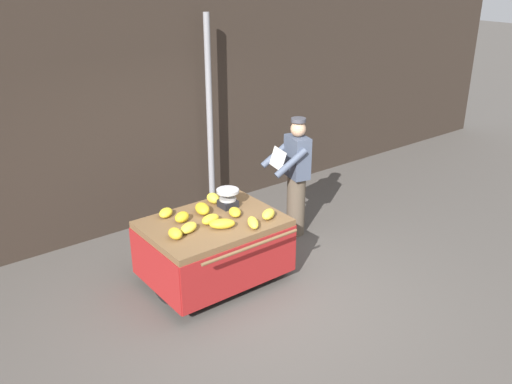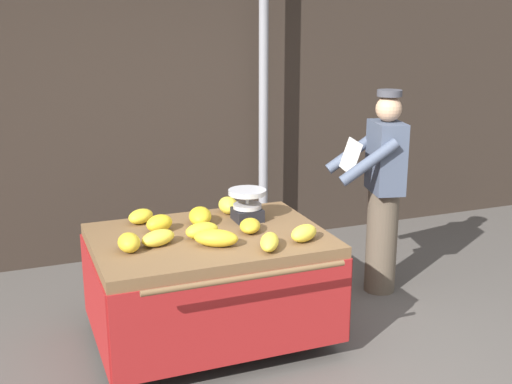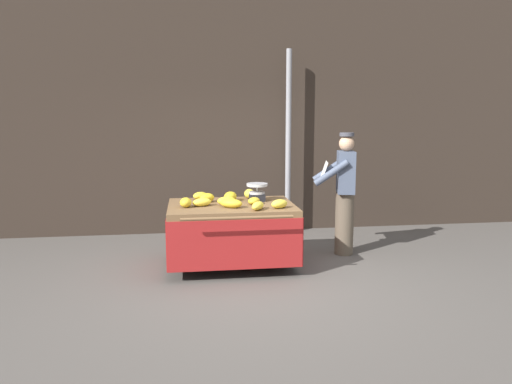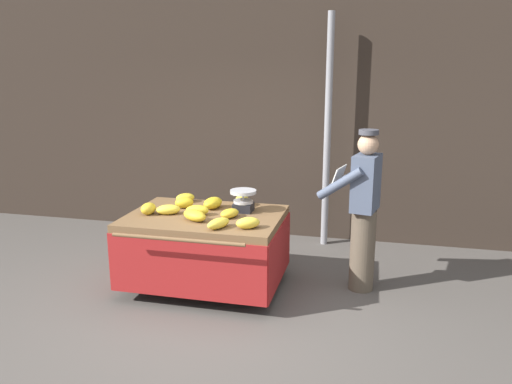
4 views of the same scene
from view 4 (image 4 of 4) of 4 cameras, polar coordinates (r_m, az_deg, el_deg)
name	(u,v)px [view 4 (image 4 of 4)]	position (r m, az deg, el deg)	size (l,w,h in m)	color
ground_plane	(208,321)	(4.83, -5.51, -14.54)	(60.00, 60.00, 0.00)	#514C47
back_wall	(270,86)	(6.95, 1.68, 12.09)	(16.00, 0.24, 4.17)	#332821
street_pole	(328,134)	(6.50, 8.22, 6.67)	(0.09, 0.09, 3.00)	gray
banana_cart	(205,234)	(5.28, -5.87, -4.84)	(1.62, 1.37, 0.82)	brown
weighing_scale	(243,201)	(5.28, -1.48, -1.01)	(0.28, 0.28, 0.24)	black
banana_bunch_0	(248,223)	(4.73, -0.93, -3.58)	(0.13, 0.23, 0.11)	yellow
banana_bunch_1	(242,200)	(5.51, -1.65, -0.96)	(0.14, 0.21, 0.13)	yellow
banana_bunch_2	(213,203)	(5.42, -4.99, -1.27)	(0.16, 0.27, 0.12)	gold
banana_bunch_3	(168,210)	(5.27, -10.06, -2.00)	(0.14, 0.25, 0.10)	yellow
banana_bunch_4	(148,209)	(5.31, -12.27, -1.88)	(0.14, 0.20, 0.12)	gold
banana_bunch_5	(218,223)	(4.75, -4.35, -3.61)	(0.12, 0.28, 0.10)	yellow
banana_bunch_6	(185,198)	(5.73, -8.13, -0.66)	(0.15, 0.21, 0.10)	yellow
banana_bunch_7	(230,213)	(5.08, -3.06, -2.46)	(0.14, 0.23, 0.09)	gold
banana_bunch_8	(184,203)	(5.48, -8.25, -1.21)	(0.15, 0.20, 0.12)	gold
banana_bunch_9	(197,210)	(5.19, -6.77, -2.10)	(0.14, 0.24, 0.11)	yellow
banana_bunch_10	(195,215)	(5.00, -7.07, -2.68)	(0.15, 0.30, 0.11)	gold
vendor_person	(363,210)	(5.27, 12.20, -2.07)	(0.65, 0.60, 1.71)	brown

